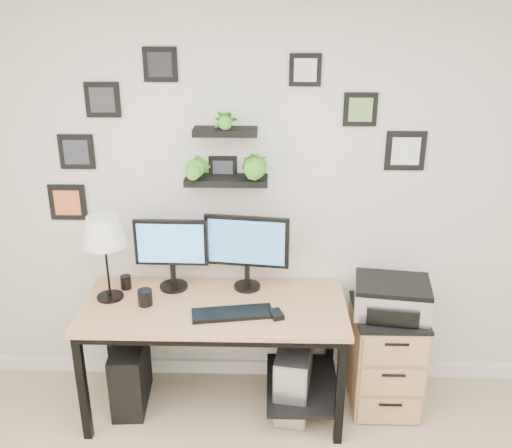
{
  "coord_description": "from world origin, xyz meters",
  "views": [
    {
      "loc": [
        -0.03,
        -1.37,
        2.48
      ],
      "look_at": [
        -0.12,
        1.83,
        1.2
      ],
      "focal_mm": 40.0,
      "sensor_mm": 36.0,
      "label": 1
    }
  ],
  "objects_px": {
    "desk": "(221,320)",
    "table_lamp": "(104,233)",
    "printer": "(392,297)",
    "monitor_right": "(247,246)",
    "monitor_left": "(171,249)",
    "mug": "(145,297)",
    "file_cabinet": "(385,356)",
    "pc_tower_black": "(131,373)",
    "pc_tower_grey": "(294,377)"
  },
  "relations": [
    {
      "from": "desk",
      "to": "monitor_right",
      "type": "xyz_separation_m",
      "value": [
        0.16,
        0.19,
        0.41
      ]
    },
    {
      "from": "pc_tower_black",
      "to": "printer",
      "type": "bearing_deg",
      "value": -1.72
    },
    {
      "from": "desk",
      "to": "printer",
      "type": "xyz_separation_m",
      "value": [
        1.05,
        0.05,
        0.15
      ]
    },
    {
      "from": "monitor_right",
      "to": "mug",
      "type": "bearing_deg",
      "value": -159.41
    },
    {
      "from": "monitor_left",
      "to": "pc_tower_black",
      "type": "bearing_deg",
      "value": -147.17
    },
    {
      "from": "mug",
      "to": "file_cabinet",
      "type": "bearing_deg",
      "value": 3.84
    },
    {
      "from": "printer",
      "to": "monitor_right",
      "type": "bearing_deg",
      "value": 171.22
    },
    {
      "from": "monitor_right",
      "to": "pc_tower_grey",
      "type": "height_order",
      "value": "monitor_right"
    },
    {
      "from": "monitor_right",
      "to": "file_cabinet",
      "type": "xyz_separation_m",
      "value": [
        0.89,
        -0.13,
        -0.71
      ]
    },
    {
      "from": "mug",
      "to": "monitor_right",
      "type": "bearing_deg",
      "value": 20.59
    },
    {
      "from": "table_lamp",
      "to": "pc_tower_grey",
      "type": "bearing_deg",
      "value": -3.2
    },
    {
      "from": "file_cabinet",
      "to": "desk",
      "type": "bearing_deg",
      "value": -176.81
    },
    {
      "from": "monitor_right",
      "to": "table_lamp",
      "type": "bearing_deg",
      "value": -170.07
    },
    {
      "from": "monitor_left",
      "to": "monitor_right",
      "type": "relative_size",
      "value": 0.89
    },
    {
      "from": "monitor_left",
      "to": "monitor_right",
      "type": "bearing_deg",
      "value": 1.52
    },
    {
      "from": "monitor_left",
      "to": "table_lamp",
      "type": "height_order",
      "value": "table_lamp"
    },
    {
      "from": "monitor_left",
      "to": "table_lamp",
      "type": "distance_m",
      "value": 0.43
    },
    {
      "from": "desk",
      "to": "monitor_right",
      "type": "bearing_deg",
      "value": 49.8
    },
    {
      "from": "monitor_right",
      "to": "mug",
      "type": "distance_m",
      "value": 0.69
    },
    {
      "from": "pc_tower_black",
      "to": "file_cabinet",
      "type": "relative_size",
      "value": 0.66
    },
    {
      "from": "pc_tower_black",
      "to": "mug",
      "type": "bearing_deg",
      "value": -17.25
    },
    {
      "from": "monitor_right",
      "to": "printer",
      "type": "relative_size",
      "value": 1.08
    },
    {
      "from": "table_lamp",
      "to": "file_cabinet",
      "type": "bearing_deg",
      "value": 0.67
    },
    {
      "from": "pc_tower_grey",
      "to": "printer",
      "type": "bearing_deg",
      "value": 7.11
    },
    {
      "from": "file_cabinet",
      "to": "printer",
      "type": "height_order",
      "value": "printer"
    },
    {
      "from": "table_lamp",
      "to": "pc_tower_grey",
      "type": "distance_m",
      "value": 1.49
    },
    {
      "from": "table_lamp",
      "to": "file_cabinet",
      "type": "distance_m",
      "value": 1.92
    },
    {
      "from": "monitor_left",
      "to": "pc_tower_black",
      "type": "relative_size",
      "value": 1.05
    },
    {
      "from": "monitor_left",
      "to": "file_cabinet",
      "type": "xyz_separation_m",
      "value": [
        1.36,
        -0.11,
        -0.69
      ]
    },
    {
      "from": "pc_tower_black",
      "to": "printer",
      "type": "height_order",
      "value": "printer"
    },
    {
      "from": "file_cabinet",
      "to": "printer",
      "type": "bearing_deg",
      "value": -68.1
    },
    {
      "from": "mug",
      "to": "pc_tower_black",
      "type": "height_order",
      "value": "mug"
    },
    {
      "from": "monitor_right",
      "to": "pc_tower_black",
      "type": "xyz_separation_m",
      "value": [
        -0.75,
        -0.19,
        -0.82
      ]
    },
    {
      "from": "monitor_right",
      "to": "printer",
      "type": "xyz_separation_m",
      "value": [
        0.89,
        -0.14,
        -0.27
      ]
    },
    {
      "from": "pc_tower_black",
      "to": "desk",
      "type": "bearing_deg",
      "value": -2.92
    },
    {
      "from": "mug",
      "to": "pc_tower_grey",
      "type": "bearing_deg",
      "value": 1.0
    },
    {
      "from": "monitor_right",
      "to": "pc_tower_grey",
      "type": "xyz_separation_m",
      "value": [
        0.3,
        -0.21,
        -0.81
      ]
    },
    {
      "from": "monitor_left",
      "to": "mug",
      "type": "bearing_deg",
      "value": -122.36
    },
    {
      "from": "mug",
      "to": "pc_tower_black",
      "type": "xyz_separation_m",
      "value": [
        -0.14,
        0.03,
        -0.58
      ]
    },
    {
      "from": "pc_tower_grey",
      "to": "desk",
      "type": "bearing_deg",
      "value": 176.77
    },
    {
      "from": "monitor_left",
      "to": "mug",
      "type": "xyz_separation_m",
      "value": [
        -0.14,
        -0.21,
        -0.22
      ]
    },
    {
      "from": "monitor_right",
      "to": "file_cabinet",
      "type": "relative_size",
      "value": 0.79
    },
    {
      "from": "printer",
      "to": "table_lamp",
      "type": "bearing_deg",
      "value": -179.69
    },
    {
      "from": "pc_tower_grey",
      "to": "printer",
      "type": "height_order",
      "value": "printer"
    },
    {
      "from": "table_lamp",
      "to": "file_cabinet",
      "type": "relative_size",
      "value": 0.81
    },
    {
      "from": "mug",
      "to": "printer",
      "type": "distance_m",
      "value": 1.5
    },
    {
      "from": "desk",
      "to": "monitor_left",
      "type": "bearing_deg",
      "value": 151.04
    },
    {
      "from": "desk",
      "to": "table_lamp",
      "type": "xyz_separation_m",
      "value": [
        -0.68,
        0.04,
        0.56
      ]
    },
    {
      "from": "monitor_left",
      "to": "table_lamp",
      "type": "bearing_deg",
      "value": -160.07
    },
    {
      "from": "desk",
      "to": "pc_tower_grey",
      "type": "height_order",
      "value": "desk"
    }
  ]
}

